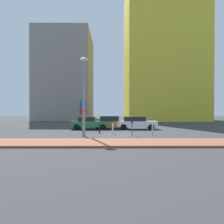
# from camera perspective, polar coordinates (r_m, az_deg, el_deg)

# --- Properties ---
(ground_plane) EXTENTS (120.00, 120.00, 0.00)m
(ground_plane) POSITION_cam_1_polar(r_m,az_deg,el_deg) (20.19, 1.36, -5.84)
(ground_plane) COLOR #38383A
(sidewalk_brick) EXTENTS (40.00, 3.38, 0.14)m
(sidewalk_brick) POSITION_cam_1_polar(r_m,az_deg,el_deg) (14.71, 2.02, -7.98)
(sidewalk_brick) COLOR #93513D
(sidewalk_brick) RESTS_ON ground
(parked_car_green) EXTENTS (4.39, 2.07, 1.45)m
(parked_car_green) POSITION_cam_1_polar(r_m,az_deg,el_deg) (25.47, -5.79, -2.82)
(parked_car_green) COLOR #237238
(parked_car_green) RESTS_ON ground
(parked_car_orange) EXTENTS (4.16, 2.13, 1.51)m
(parked_car_orange) POSITION_cam_1_polar(r_m,az_deg,el_deg) (25.83, -0.32, -2.68)
(parked_car_orange) COLOR orange
(parked_car_orange) RESTS_ON ground
(parked_car_white) EXTENTS (4.63, 2.10, 1.47)m
(parked_car_white) POSITION_cam_1_polar(r_m,az_deg,el_deg) (25.69, 6.33, -2.73)
(parked_car_white) COLOR white
(parked_car_white) RESTS_ON ground
(parking_sign_post) EXTENTS (0.59, 0.17, 3.07)m
(parking_sign_post) POSITION_cam_1_polar(r_m,az_deg,el_deg) (18.93, -7.61, -0.41)
(parking_sign_post) COLOR gray
(parking_sign_post) RESTS_ON ground
(parking_meter) EXTENTS (0.18, 0.14, 1.39)m
(parking_meter) POSITION_cam_1_polar(r_m,az_deg,el_deg) (19.33, 5.24, -3.45)
(parking_meter) COLOR #4C4C51
(parking_meter) RESTS_ON ground
(street_lamp) EXTENTS (0.70, 0.36, 6.66)m
(street_lamp) POSITION_cam_1_polar(r_m,az_deg,el_deg) (18.70, -7.28, 5.75)
(street_lamp) COLOR gray
(street_lamp) RESTS_ON ground
(traffic_bollard_near) EXTENTS (0.15, 0.15, 0.94)m
(traffic_bollard_near) POSITION_cam_1_polar(r_m,az_deg,el_deg) (20.61, 0.19, -4.40)
(traffic_bollard_near) COLOR #B7B7BC
(traffic_bollard_near) RESTS_ON ground
(traffic_bollard_mid) EXTENTS (0.13, 0.13, 0.98)m
(traffic_bollard_mid) POSITION_cam_1_polar(r_m,az_deg,el_deg) (19.87, 10.47, -4.53)
(traffic_bollard_mid) COLOR #B7B7BC
(traffic_bollard_mid) RESTS_ON ground
(traffic_bollard_far) EXTENTS (0.14, 0.14, 1.02)m
(traffic_bollard_far) POSITION_cam_1_polar(r_m,az_deg,el_deg) (21.17, -3.27, -4.16)
(traffic_bollard_far) COLOR black
(traffic_bollard_far) RESTS_ON ground
(building_colorful_midrise) EXTENTS (15.70, 16.59, 29.14)m
(building_colorful_midrise) POSITION_cam_1_polar(r_m,az_deg,el_deg) (51.31, 12.75, 14.46)
(building_colorful_midrise) COLOR gold
(building_colorful_midrise) RESTS_ON ground
(building_under_construction) EXTENTS (11.49, 13.90, 19.30)m
(building_under_construction) POSITION_cam_1_polar(r_m,az_deg,el_deg) (51.58, -11.94, 8.82)
(building_under_construction) COLOR gray
(building_under_construction) RESTS_ON ground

